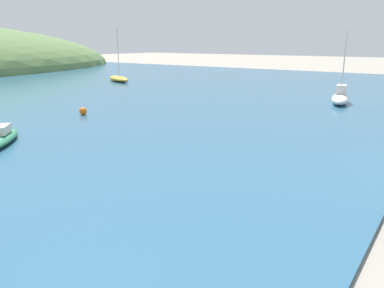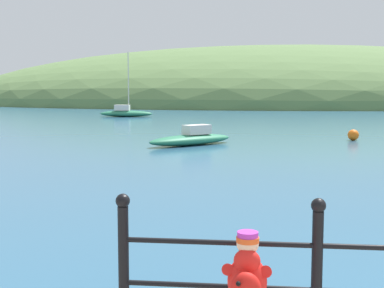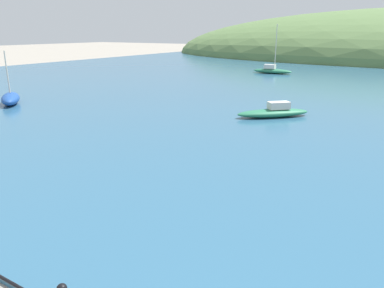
{
  "view_description": "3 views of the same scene",
  "coord_description": "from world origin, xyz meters",
  "px_view_note": "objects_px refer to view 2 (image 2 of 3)",
  "views": [
    {
      "loc": [
        -12.56,
        1.01,
        4.02
      ],
      "look_at": [
        -4.18,
        6.99,
        1.2
      ],
      "focal_mm": 35.0,
      "sensor_mm": 36.0,
      "label": 1
    },
    {
      "loc": [
        -3.21,
        -2.75,
        2.08
      ],
      "look_at": [
        -4.2,
        5.98,
        1.15
      ],
      "focal_mm": 50.0,
      "sensor_mm": 36.0,
      "label": 2
    },
    {
      "loc": [
        0.41,
        -0.72,
        3.9
      ],
      "look_at": [
        -4.45,
        7.1,
        1.11
      ],
      "focal_mm": 35.0,
      "sensor_mm": 36.0,
      "label": 3
    }
  ],
  "objects_px": {
    "child_in_coat": "(247,284)",
    "mooring_buoy": "(353,135)",
    "boat_nearest_quay": "(192,139)",
    "boat_red_dinghy": "(126,113)"
  },
  "relations": [
    {
      "from": "child_in_coat",
      "to": "mooring_buoy",
      "type": "xyz_separation_m",
      "value": [
        3.82,
        16.66,
        -0.3
      ]
    },
    {
      "from": "mooring_buoy",
      "to": "boat_nearest_quay",
      "type": "bearing_deg",
      "value": -158.83
    },
    {
      "from": "mooring_buoy",
      "to": "child_in_coat",
      "type": "bearing_deg",
      "value": -102.92
    },
    {
      "from": "boat_red_dinghy",
      "to": "boat_nearest_quay",
      "type": "bearing_deg",
      "value": -69.53
    },
    {
      "from": "boat_nearest_quay",
      "to": "child_in_coat",
      "type": "bearing_deg",
      "value": -81.89
    },
    {
      "from": "mooring_buoy",
      "to": "boat_red_dinghy",
      "type": "bearing_deg",
      "value": 129.28
    },
    {
      "from": "boat_nearest_quay",
      "to": "mooring_buoy",
      "type": "distance_m",
      "value": 6.3
    },
    {
      "from": "child_in_coat",
      "to": "boat_red_dinghy",
      "type": "bearing_deg",
      "value": 105.05
    },
    {
      "from": "child_in_coat",
      "to": "boat_nearest_quay",
      "type": "height_order",
      "value": "child_in_coat"
    },
    {
      "from": "child_in_coat",
      "to": "boat_red_dinghy",
      "type": "relative_size",
      "value": 0.23
    }
  ]
}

